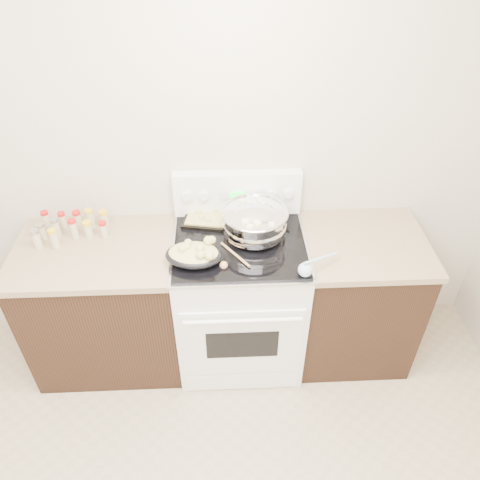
{
  "coord_description": "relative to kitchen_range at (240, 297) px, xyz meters",
  "views": [
    {
      "loc": [
        0.26,
        -0.64,
        2.63
      ],
      "look_at": [
        0.35,
        1.37,
        1.0
      ],
      "focal_mm": 35.0,
      "sensor_mm": 36.0,
      "label": 1
    }
  ],
  "objects": [
    {
      "name": "room_shell",
      "position": [
        -0.35,
        -1.42,
        1.21
      ],
      "size": [
        4.1,
        3.6,
        2.75
      ],
      "color": "beige",
      "rests_on": "ground"
    },
    {
      "name": "counter_left",
      "position": [
        -0.83,
        0.01,
        -0.03
      ],
      "size": [
        0.93,
        0.67,
        0.92
      ],
      "color": "black",
      "rests_on": "ground"
    },
    {
      "name": "counter_right",
      "position": [
        0.73,
        0.01,
        -0.03
      ],
      "size": [
        0.73,
        0.67,
        0.92
      ],
      "color": "black",
      "rests_on": "ground"
    },
    {
      "name": "kitchen_range",
      "position": [
        0.0,
        0.0,
        0.0
      ],
      "size": [
        0.78,
        0.73,
        1.22
      ],
      "color": "white",
      "rests_on": "ground"
    },
    {
      "name": "mixing_bowl",
      "position": [
        0.09,
        0.05,
        0.54
      ],
      "size": [
        0.47,
        0.47,
        0.22
      ],
      "color": "silver",
      "rests_on": "kitchen_range"
    },
    {
      "name": "roasting_pan",
      "position": [
        -0.25,
        -0.15,
        0.5
      ],
      "size": [
        0.34,
        0.26,
        0.11
      ],
      "color": "black",
      "rests_on": "kitchen_range"
    },
    {
      "name": "baking_sheet",
      "position": [
        -0.12,
        0.23,
        0.47
      ],
      "size": [
        0.43,
        0.33,
        0.06
      ],
      "color": "black",
      "rests_on": "kitchen_range"
    },
    {
      "name": "wooden_spoon",
      "position": [
        -0.07,
        -0.18,
        0.46
      ],
      "size": [
        0.17,
        0.22,
        0.04
      ],
      "color": "tan",
      "rests_on": "kitchen_range"
    },
    {
      "name": "blue_ladle",
      "position": [
        0.34,
        -0.28,
        0.49
      ],
      "size": [
        0.24,
        0.18,
        0.1
      ],
      "color": "#94C9DD",
      "rests_on": "kitchen_range"
    },
    {
      "name": "spice_jars",
      "position": [
        -0.99,
        0.14,
        0.49
      ],
      "size": [
        0.4,
        0.24,
        0.13
      ],
      "color": "#BFB28C",
      "rests_on": "counter_left"
    }
  ]
}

